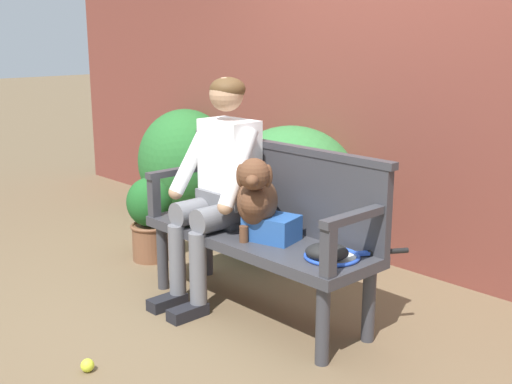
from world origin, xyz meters
TOP-DOWN VIEW (x-y plane):
  - ground_plane at (0.00, 0.00)m, footprint 40.00×40.00m
  - brick_garden_fence at (0.00, 1.38)m, footprint 8.00×0.30m
  - hedge_bush_far_left at (-0.68, 0.99)m, footprint 1.04×1.02m
  - hedge_bush_mid_left at (-2.01, 1.03)m, footprint 0.87×0.83m
  - garden_bench at (0.00, 0.00)m, footprint 1.50×0.49m
  - bench_backrest at (0.00, 0.21)m, footprint 1.54×0.06m
  - bench_armrest_left_end at (-0.71, -0.09)m, footprint 0.06×0.49m
  - bench_armrest_right_end at (0.71, -0.09)m, footprint 0.06×0.49m
  - person_seated at (-0.31, -0.01)m, footprint 0.56×0.64m
  - dog_on_bench at (0.06, -0.05)m, footprint 0.41×0.44m
  - tennis_racket at (0.57, 0.04)m, footprint 0.43×0.56m
  - baseball_glove at (0.56, -0.04)m, footprint 0.28×0.27m
  - sports_bag at (0.13, -0.00)m, footprint 0.32×0.26m
  - tennis_ball at (-0.05, -1.07)m, footprint 0.07×0.07m
  - potted_plant at (-1.18, 0.07)m, footprint 0.32×0.32m

SIDE VIEW (x-z plane):
  - ground_plane at x=0.00m, z-range 0.00..0.00m
  - tennis_ball at x=-0.05m, z-range 0.00..0.07m
  - potted_plant at x=-1.18m, z-range 0.03..0.63m
  - garden_bench at x=0.00m, z-range 0.17..0.64m
  - hedge_bush_far_left at x=-0.68m, z-range 0.00..0.93m
  - hedge_bush_mid_left at x=-2.01m, z-range 0.00..0.94m
  - tennis_racket at x=0.57m, z-range 0.47..0.50m
  - baseball_glove at x=0.56m, z-range 0.47..0.56m
  - sports_bag at x=0.13m, z-range 0.47..0.61m
  - bench_armrest_left_end at x=-0.71m, z-range 0.53..0.81m
  - bench_armrest_right_end at x=0.71m, z-range 0.53..0.81m
  - dog_on_bench at x=0.06m, z-range 0.47..0.95m
  - bench_backrest at x=0.00m, z-range 0.48..0.98m
  - person_seated at x=-0.31m, z-range 0.07..1.42m
  - brick_garden_fence at x=0.00m, z-range 0.00..2.58m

